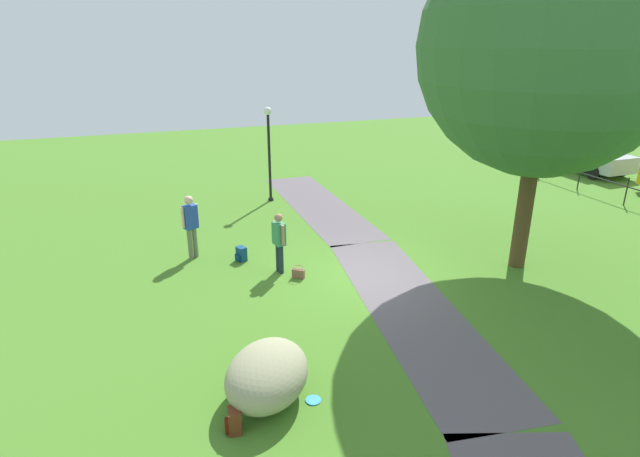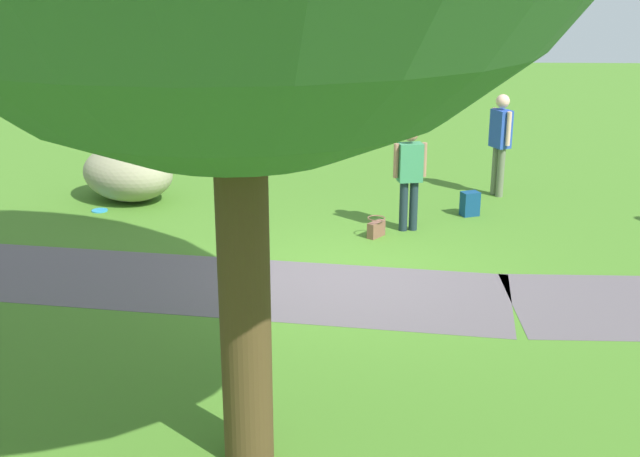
{
  "view_description": "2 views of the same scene",
  "coord_description": "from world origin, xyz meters",
  "px_view_note": "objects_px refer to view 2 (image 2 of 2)",
  "views": [
    {
      "loc": [
        10.94,
        -5.02,
        5.82
      ],
      "look_at": [
        -0.27,
        -1.07,
        1.34
      ],
      "focal_mm": 28.62,
      "sensor_mm": 36.0,
      "label": 1
    },
    {
      "loc": [
        -0.0,
        10.14,
        4.01
      ],
      "look_at": [
        0.37,
        0.5,
        0.82
      ],
      "focal_mm": 45.68,
      "sensor_mm": 36.0,
      "label": 2
    }
  ],
  "objects_px": {
    "lawn_boulder": "(128,173)",
    "woman_with_handbag": "(410,172)",
    "handbag_on_grass": "(376,228)",
    "backpack_by_boulder": "(107,179)",
    "man_near_boulder": "(500,137)",
    "spare_backpack_on_lawn": "(469,204)",
    "frisbee_on_grass": "(100,210)"
  },
  "relations": [
    {
      "from": "woman_with_handbag",
      "to": "handbag_on_grass",
      "type": "bearing_deg",
      "value": 34.96
    },
    {
      "from": "lawn_boulder",
      "to": "handbag_on_grass",
      "type": "distance_m",
      "value": 4.69
    },
    {
      "from": "frisbee_on_grass",
      "to": "spare_backpack_on_lawn",
      "type": "bearing_deg",
      "value": -179.92
    },
    {
      "from": "woman_with_handbag",
      "to": "spare_backpack_on_lawn",
      "type": "distance_m",
      "value": 1.53
    },
    {
      "from": "lawn_boulder",
      "to": "woman_with_handbag",
      "type": "xyz_separation_m",
      "value": [
        -4.79,
        1.52,
        0.45
      ]
    },
    {
      "from": "spare_backpack_on_lawn",
      "to": "frisbee_on_grass",
      "type": "relative_size",
      "value": 1.51
    },
    {
      "from": "frisbee_on_grass",
      "to": "handbag_on_grass",
      "type": "bearing_deg",
      "value": 165.85
    },
    {
      "from": "woman_with_handbag",
      "to": "handbag_on_grass",
      "type": "relative_size",
      "value": 4.27
    },
    {
      "from": "backpack_by_boulder",
      "to": "man_near_boulder",
      "type": "bearing_deg",
      "value": 178.69
    },
    {
      "from": "woman_with_handbag",
      "to": "backpack_by_boulder",
      "type": "bearing_deg",
      "value": -22.28
    },
    {
      "from": "man_near_boulder",
      "to": "spare_backpack_on_lawn",
      "type": "relative_size",
      "value": 4.52
    },
    {
      "from": "lawn_boulder",
      "to": "frisbee_on_grass",
      "type": "distance_m",
      "value": 0.91
    },
    {
      "from": "man_near_boulder",
      "to": "frisbee_on_grass",
      "type": "relative_size",
      "value": 6.83
    },
    {
      "from": "woman_with_handbag",
      "to": "man_near_boulder",
      "type": "xyz_separation_m",
      "value": [
        -1.71,
        -2.04,
        0.12
      ]
    },
    {
      "from": "handbag_on_grass",
      "to": "backpack_by_boulder",
      "type": "xyz_separation_m",
      "value": [
        4.87,
        -2.55,
        0.05
      ]
    },
    {
      "from": "spare_backpack_on_lawn",
      "to": "frisbee_on_grass",
      "type": "distance_m",
      "value": 6.17
    },
    {
      "from": "handbag_on_grass",
      "to": "woman_with_handbag",
      "type": "bearing_deg",
      "value": -145.04
    },
    {
      "from": "handbag_on_grass",
      "to": "frisbee_on_grass",
      "type": "distance_m",
      "value": 4.75
    },
    {
      "from": "man_near_boulder",
      "to": "handbag_on_grass",
      "type": "xyz_separation_m",
      "value": [
        2.22,
        2.39,
        -0.92
      ]
    },
    {
      "from": "lawn_boulder",
      "to": "spare_backpack_on_lawn",
      "type": "height_order",
      "value": "lawn_boulder"
    },
    {
      "from": "frisbee_on_grass",
      "to": "backpack_by_boulder",
      "type": "bearing_deg",
      "value": -79.29
    },
    {
      "from": "lawn_boulder",
      "to": "woman_with_handbag",
      "type": "relative_size",
      "value": 1.37
    },
    {
      "from": "backpack_by_boulder",
      "to": "spare_backpack_on_lawn",
      "type": "xyz_separation_m",
      "value": [
        -6.44,
        1.38,
        0.0
      ]
    },
    {
      "from": "lawn_boulder",
      "to": "frisbee_on_grass",
      "type": "height_order",
      "value": "lawn_boulder"
    },
    {
      "from": "backpack_by_boulder",
      "to": "spare_backpack_on_lawn",
      "type": "distance_m",
      "value": 6.58
    },
    {
      "from": "man_near_boulder",
      "to": "lawn_boulder",
      "type": "bearing_deg",
      "value": 4.59
    },
    {
      "from": "man_near_boulder",
      "to": "spare_backpack_on_lawn",
      "type": "distance_m",
      "value": 1.63
    },
    {
      "from": "man_near_boulder",
      "to": "frisbee_on_grass",
      "type": "height_order",
      "value": "man_near_boulder"
    },
    {
      "from": "lawn_boulder",
      "to": "spare_backpack_on_lawn",
      "type": "relative_size",
      "value": 5.55
    },
    {
      "from": "woman_with_handbag",
      "to": "handbag_on_grass",
      "type": "xyz_separation_m",
      "value": [
        0.5,
        0.35,
        -0.8
      ]
    },
    {
      "from": "handbag_on_grass",
      "to": "backpack_by_boulder",
      "type": "bearing_deg",
      "value": -27.68
    },
    {
      "from": "man_near_boulder",
      "to": "woman_with_handbag",
      "type": "bearing_deg",
      "value": 49.96
    }
  ]
}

